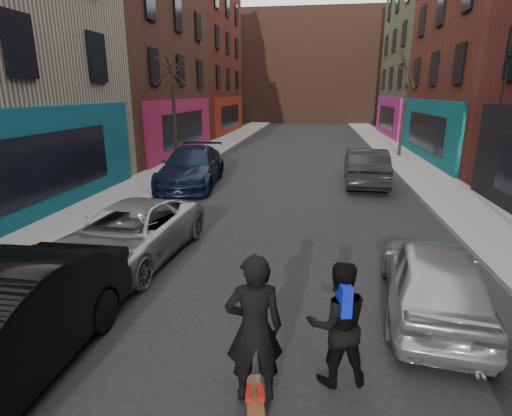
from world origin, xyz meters
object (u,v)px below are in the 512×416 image
(parked_left_end, at_px, (192,167))
(parked_right_far, at_px, (433,277))
(tree_left_far, at_px, (174,103))
(skateboarder, at_px, (254,329))
(parked_left_far, at_px, (130,233))
(tree_right_far, at_px, (404,99))
(pedestrian, at_px, (338,323))
(parked_right_end, at_px, (365,167))
(skateboard, at_px, (254,399))

(parked_left_end, xyz_separation_m, parked_right_far, (7.48, -9.50, -0.12))
(tree_left_far, bearing_deg, skateboarder, -67.40)
(parked_left_far, xyz_separation_m, skateboarder, (3.66, -4.18, 0.42))
(tree_right_far, bearing_deg, skateboarder, -105.08)
(parked_left_end, distance_m, parked_right_far, 12.09)
(parked_right_far, relative_size, skateboarder, 2.05)
(tree_right_far, bearing_deg, pedestrian, -102.79)
(tree_right_far, height_order, pedestrian, tree_right_far)
(parked_left_end, height_order, pedestrian, pedestrian)
(tree_left_far, distance_m, parked_left_end, 4.76)
(tree_left_far, height_order, parked_right_far, tree_left_far)
(tree_right_far, height_order, parked_right_end, tree_right_far)
(parked_right_end, relative_size, skateboarder, 2.42)
(pedestrian, bearing_deg, tree_left_far, -77.55)
(tree_left_far, distance_m, parked_right_far, 16.29)
(tree_left_far, relative_size, pedestrian, 3.62)
(parked_left_end, bearing_deg, pedestrian, -69.33)
(parked_left_end, bearing_deg, skateboarder, -74.64)
(parked_right_far, distance_m, parked_right_end, 10.79)
(tree_right_far, height_order, skateboard, tree_right_far)
(tree_left_far, bearing_deg, parked_right_end, -13.38)
(parked_left_far, xyz_separation_m, parked_left_end, (-0.97, 8.03, 0.15))
(parked_left_far, height_order, parked_right_end, parked_right_end)
(parked_left_end, relative_size, parked_right_end, 1.17)
(skateboard, bearing_deg, skateboarder, 0.00)
(parked_right_far, bearing_deg, pedestrian, 57.04)
(parked_right_far, relative_size, pedestrian, 2.28)
(parked_left_far, distance_m, parked_right_end, 11.36)
(tree_left_far, relative_size, parked_left_far, 1.35)
(parked_right_far, distance_m, skateboard, 3.99)
(tree_right_far, relative_size, parked_right_end, 1.41)
(parked_right_end, distance_m, skateboard, 13.81)
(tree_left_far, height_order, parked_left_far, tree_left_far)
(parked_left_far, xyz_separation_m, parked_right_end, (6.51, 9.31, 0.12))
(skateboard, distance_m, skateboarder, 1.05)
(skateboarder, distance_m, pedestrian, 1.23)
(tree_left_far, xyz_separation_m, skateboard, (6.55, -15.73, -3.33))
(parked_right_end, bearing_deg, tree_right_far, -107.93)
(parked_right_far, xyz_separation_m, pedestrian, (-1.80, -2.11, 0.21))
(parked_right_end, bearing_deg, pedestrian, 84.14)
(parked_left_far, xyz_separation_m, skateboard, (3.66, -4.18, -0.62))
(parked_right_far, bearing_deg, parked_left_far, -5.25)
(parked_right_far, bearing_deg, parked_right_end, -82.48)
(tree_right_far, bearing_deg, skateboard, -105.08)
(parked_left_far, relative_size, parked_right_far, 1.18)
(tree_left_far, xyz_separation_m, pedestrian, (7.60, -15.14, -2.47))
(parked_left_end, height_order, parked_right_far, parked_left_end)
(parked_left_far, relative_size, parked_right_end, 1.00)
(tree_right_far, relative_size, parked_left_end, 1.21)
(pedestrian, bearing_deg, parked_left_end, -78.17)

